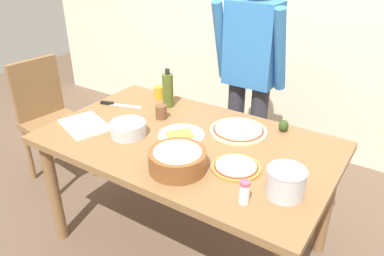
% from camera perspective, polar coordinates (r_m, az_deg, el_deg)
% --- Properties ---
extents(ground, '(8.00, 8.00, 0.00)m').
position_cam_1_polar(ground, '(2.54, -0.64, -16.86)').
color(ground, brown).
extents(dining_table, '(1.60, 0.96, 0.76)m').
position_cam_1_polar(dining_table, '(2.13, -0.73, -3.89)').
color(dining_table, brown).
rests_on(dining_table, ground).
extents(person_cook, '(0.49, 0.25, 1.62)m').
position_cam_1_polar(person_cook, '(2.62, 8.77, 8.48)').
color(person_cook, '#2D2D38').
rests_on(person_cook, ground).
extents(chair_wooden_left, '(0.45, 0.45, 0.95)m').
position_cam_1_polar(chair_wooden_left, '(3.08, -20.84, 1.92)').
color(chair_wooden_left, brown).
rests_on(chair_wooden_left, ground).
extents(pizza_raw_on_board, '(0.33, 0.33, 0.02)m').
position_cam_1_polar(pizza_raw_on_board, '(2.17, 7.00, -0.36)').
color(pizza_raw_on_board, beige).
rests_on(pizza_raw_on_board, dining_table).
extents(pizza_cooked_on_tray, '(0.24, 0.24, 0.02)m').
position_cam_1_polar(pizza_cooked_on_tray, '(1.85, 6.66, -5.85)').
color(pizza_cooked_on_tray, '#C67A33').
rests_on(pizza_cooked_on_tray, dining_table).
extents(plate_with_slice, '(0.26, 0.26, 0.02)m').
position_cam_1_polar(plate_with_slice, '(2.11, -1.67, -1.08)').
color(plate_with_slice, white).
rests_on(plate_with_slice, dining_table).
extents(popcorn_bowl, '(0.28, 0.28, 0.11)m').
position_cam_1_polar(popcorn_bowl, '(1.80, -2.19, -4.59)').
color(popcorn_bowl, brown).
rests_on(popcorn_bowl, dining_table).
extents(mixing_bowl_steel, '(0.20, 0.20, 0.08)m').
position_cam_1_polar(mixing_bowl_steel, '(2.14, -9.63, -0.12)').
color(mixing_bowl_steel, '#B7B7BC').
rests_on(mixing_bowl_steel, dining_table).
extents(olive_oil_bottle, '(0.07, 0.07, 0.26)m').
position_cam_1_polar(olive_oil_bottle, '(2.45, -3.66, 5.75)').
color(olive_oil_bottle, '#47561E').
rests_on(olive_oil_bottle, dining_table).
extents(steel_pot, '(0.17, 0.17, 0.13)m').
position_cam_1_polar(steel_pot, '(1.68, 13.97, -7.89)').
color(steel_pot, '#B7B7BC').
rests_on(steel_pot, dining_table).
extents(cup_orange, '(0.07, 0.07, 0.08)m').
position_cam_1_polar(cup_orange, '(2.60, -4.95, 5.39)').
color(cup_orange, orange).
rests_on(cup_orange, dining_table).
extents(cup_small_brown, '(0.07, 0.07, 0.08)m').
position_cam_1_polar(cup_small_brown, '(2.31, -4.68, 2.44)').
color(cup_small_brown, brown).
rests_on(cup_small_brown, dining_table).
extents(salt_shaker, '(0.04, 0.04, 0.11)m').
position_cam_1_polar(salt_shaker, '(1.61, 7.92, -9.57)').
color(salt_shaker, white).
rests_on(salt_shaker, dining_table).
extents(cutting_board_white, '(0.36, 0.31, 0.01)m').
position_cam_1_polar(cutting_board_white, '(2.31, -15.89, 0.44)').
color(cutting_board_white, white).
rests_on(cutting_board_white, dining_table).
extents(chef_knife, '(0.28, 0.11, 0.02)m').
position_cam_1_polar(chef_knife, '(2.54, -11.41, 3.52)').
color(chef_knife, silver).
rests_on(chef_knife, dining_table).
extents(avocado, '(0.06, 0.06, 0.07)m').
position_cam_1_polar(avocado, '(2.22, 13.66, 0.33)').
color(avocado, '#2D4219').
rests_on(avocado, dining_table).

